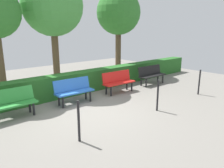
{
  "coord_description": "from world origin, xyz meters",
  "views": [
    {
      "loc": [
        3.79,
        5.4,
        2.54
      ],
      "look_at": [
        -1.3,
        -0.4,
        0.55
      ],
      "focal_mm": 34.35,
      "sensor_mm": 36.0,
      "label": 1
    }
  ],
  "objects_px": {
    "bench_blue": "(74,90)",
    "bench_green": "(8,103)",
    "bench_black": "(151,74)",
    "tree_near": "(118,13)",
    "bench_red": "(118,81)",
    "tree_mid": "(53,6)"
  },
  "relations": [
    {
      "from": "bench_black",
      "to": "bench_blue",
      "type": "xyz_separation_m",
      "value": [
        4.18,
        -0.08,
        -0.0
      ]
    },
    {
      "from": "bench_blue",
      "to": "tree_near",
      "type": "distance_m",
      "value": 6.13
    },
    {
      "from": "bench_black",
      "to": "bench_blue",
      "type": "bearing_deg",
      "value": 0.08
    },
    {
      "from": "bench_blue",
      "to": "bench_black",
      "type": "bearing_deg",
      "value": -178.9
    },
    {
      "from": "bench_green",
      "to": "tree_near",
      "type": "distance_m",
      "value": 7.86
    },
    {
      "from": "tree_mid",
      "to": "bench_red",
      "type": "bearing_deg",
      "value": 120.12
    },
    {
      "from": "bench_black",
      "to": "tree_near",
      "type": "relative_size",
      "value": 0.33
    },
    {
      "from": "tree_mid",
      "to": "tree_near",
      "type": "bearing_deg",
      "value": -175.48
    },
    {
      "from": "bench_blue",
      "to": "bench_green",
      "type": "xyz_separation_m",
      "value": [
        2.15,
        -0.06,
        0.0
      ]
    },
    {
      "from": "bench_red",
      "to": "bench_green",
      "type": "xyz_separation_m",
      "value": [
        4.2,
        -0.13,
        0.0
      ]
    },
    {
      "from": "bench_red",
      "to": "bench_green",
      "type": "distance_m",
      "value": 4.21
    },
    {
      "from": "tree_near",
      "to": "bench_blue",
      "type": "bearing_deg",
      "value": 30.44
    },
    {
      "from": "bench_black",
      "to": "bench_blue",
      "type": "distance_m",
      "value": 4.18
    },
    {
      "from": "tree_mid",
      "to": "bench_black",
      "type": "bearing_deg",
      "value": 144.94
    },
    {
      "from": "bench_green",
      "to": "bench_blue",
      "type": "bearing_deg",
      "value": 177.6
    },
    {
      "from": "tree_near",
      "to": "tree_mid",
      "type": "height_order",
      "value": "tree_mid"
    },
    {
      "from": "bench_black",
      "to": "tree_near",
      "type": "distance_m",
      "value": 4.07
    },
    {
      "from": "bench_blue",
      "to": "tree_near",
      "type": "relative_size",
      "value": 0.3
    },
    {
      "from": "bench_black",
      "to": "bench_blue",
      "type": "relative_size",
      "value": 1.09
    },
    {
      "from": "bench_black",
      "to": "tree_mid",
      "type": "bearing_deg",
      "value": -33.85
    },
    {
      "from": "bench_red",
      "to": "bench_green",
      "type": "relative_size",
      "value": 0.91
    },
    {
      "from": "bench_red",
      "to": "bench_blue",
      "type": "xyz_separation_m",
      "value": [
        2.06,
        -0.07,
        -0.0
      ]
    }
  ]
}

